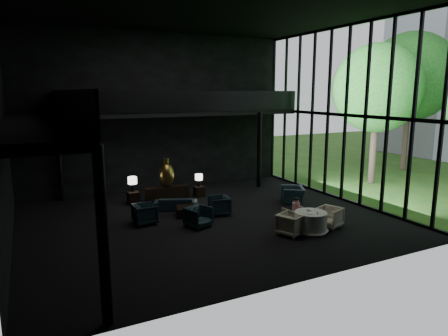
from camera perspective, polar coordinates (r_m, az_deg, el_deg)
name	(u,v)px	position (r m, az deg, el deg)	size (l,w,h in m)	color
floor	(208,220)	(16.15, -2.25, -7.38)	(14.00, 12.00, 0.02)	black
ceiling	(207,9)	(15.63, -2.49, 21.71)	(14.00, 12.00, 0.02)	black
wall_back	(160,113)	(20.99, -9.14, 7.83)	(14.00, 0.04, 8.00)	black
wall_front	(306,134)	(10.22, 11.58, 4.76)	(14.00, 0.04, 8.00)	black
curtain_wall	(346,115)	(19.29, 16.99, 7.25)	(0.20, 12.00, 8.00)	black
mezzanine_left	(35,125)	(14.05, -25.41, 5.53)	(2.00, 12.00, 0.25)	black
mezzanine_back	(185,113)	(20.38, -5.58, 7.83)	(12.00, 2.00, 0.25)	black
railing_left	(67,106)	(14.07, -21.51, 8.28)	(0.06, 12.00, 1.00)	black
railing_back	(192,101)	(19.43, -4.55, 9.47)	(12.00, 0.06, 1.00)	black
column_sw	(103,238)	(8.94, -16.92, -9.56)	(0.24, 0.24, 4.00)	black
column_nw	(59,159)	(19.98, -22.51, 1.23)	(0.24, 0.24, 4.00)	black
column_ne	(259,150)	(21.36, 5.06, 2.58)	(0.24, 0.24, 4.00)	black
tree_near	(377,88)	(23.55, 21.07, 10.57)	(4.80, 4.80, 7.65)	#382D23
tree_far	(411,77)	(28.66, 25.11, 11.70)	(5.60, 5.60, 8.80)	#382D23
console	(168,193)	(19.10, -8.07, -3.59)	(2.05, 0.47, 0.65)	black
bronze_urn	(167,174)	(18.94, -8.19, -0.92)	(0.72, 0.72, 1.35)	#BA7F29
side_table_left	(134,198)	(18.76, -12.79, -4.17)	(0.51, 0.51, 0.56)	black
table_lamp_left	(132,181)	(18.66, -12.95, -1.82)	(0.41, 0.41, 0.68)	black
side_table_right	(199,191)	(19.62, -3.59, -3.34)	(0.46, 0.46, 0.50)	black
table_lamp_right	(199,178)	(19.47, -3.61, -1.38)	(0.36, 0.36, 0.61)	black
sofa	(176,202)	(17.55, -6.91, -4.86)	(1.65, 0.48, 0.65)	black
lounge_armchair_west	(145,212)	(15.82, -11.22, -6.15)	(0.94, 0.88, 0.96)	black
lounge_armchair_east	(219,204)	(16.66, -0.70, -5.13)	(0.91, 0.85, 0.93)	#162F36
lounge_armchair_south	(198,215)	(15.21, -3.71, -6.71)	(0.91, 0.85, 0.93)	#0E353B
window_armchair	(293,192)	(18.73, 9.81, -3.36)	(1.16, 0.75, 1.01)	black
coffee_table	(187,211)	(16.66, -5.29, -6.17)	(0.86, 0.86, 0.38)	black
dining_table	(310,223)	(15.04, 12.25, -7.71)	(1.32, 1.32, 0.75)	white
dining_chair_north	(295,216)	(15.70, 10.06, -6.72)	(0.69, 0.65, 0.72)	#9F9783
dining_chair_east	(329,215)	(15.71, 14.81, -6.54)	(0.88, 0.83, 0.91)	#BBB7A1
dining_chair_west	(291,222)	(14.57, 9.52, -7.61)	(0.92, 0.86, 0.95)	#A09985
child	(296,205)	(15.59, 10.28, -5.29)	(0.30, 0.30, 0.63)	beige
plate_a	(310,213)	(14.72, 12.17, -6.36)	(0.23, 0.23, 0.01)	white
plate_b	(310,210)	(15.18, 12.22, -5.84)	(0.21, 0.21, 0.01)	white
saucer	(319,212)	(14.95, 13.40, -6.15)	(0.13, 0.13, 0.01)	white
coffee_cup	(318,211)	(14.92, 13.25, -6.05)	(0.07, 0.07, 0.05)	white
cereal_bowl	(308,210)	(15.03, 11.98, -5.86)	(0.16, 0.16, 0.08)	white
cream_pot	(318,213)	(14.70, 13.23, -6.31)	(0.06, 0.06, 0.07)	#99999E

